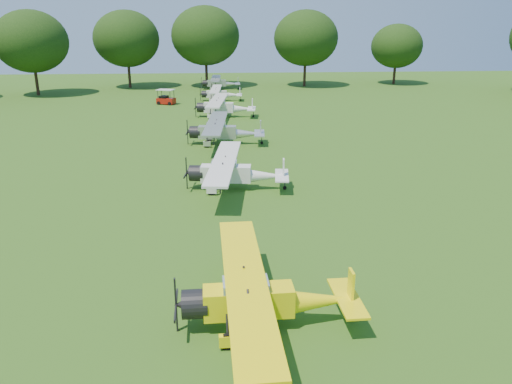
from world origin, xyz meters
TOP-DOWN VIEW (x-y plane):
  - ground at (0.00, 0.00)m, footprint 160.00×160.00m
  - tree_belt at (3.57, 0.16)m, footprint 137.36×130.27m
  - aircraft_2 at (1.14, -12.95)m, footprint 6.68×10.62m
  - aircraft_3 at (0.62, 2.61)m, footprint 6.78×10.79m
  - aircraft_4 at (0.10, 15.27)m, footprint 6.96×11.09m
  - aircraft_5 at (0.27, 28.55)m, footprint 6.99×11.12m
  - aircraft_6 at (-0.06, 40.90)m, footprint 5.81×9.25m
  - aircraft_7 at (-0.04, 53.04)m, footprint 6.29×9.99m
  - golf_cart at (-7.18, 38.34)m, footprint 2.59×2.07m

SIDE VIEW (x-z plane):
  - ground at x=0.00m, z-range 0.00..0.00m
  - golf_cart at x=-7.18m, z-range -0.32..1.62m
  - aircraft_6 at x=-0.06m, z-range 0.15..1.97m
  - aircraft_7 at x=-0.04m, z-range 0.17..2.14m
  - aircraft_2 at x=1.14m, z-range 0.18..2.27m
  - aircraft_3 at x=0.62m, z-range 0.18..2.30m
  - aircraft_4 at x=0.10m, z-range 0.18..2.36m
  - aircraft_5 at x=0.27m, z-range 0.18..2.37m
  - tree_belt at x=3.57m, z-range 0.77..15.29m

